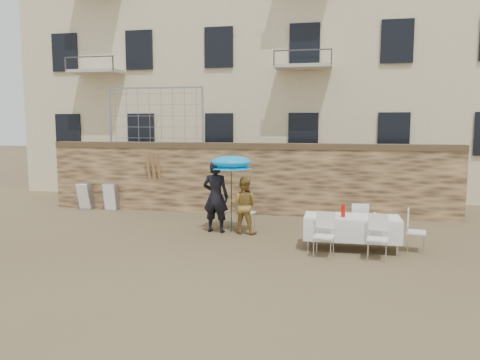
% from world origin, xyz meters
% --- Properties ---
extents(ground, '(80.00, 80.00, 0.00)m').
position_xyz_m(ground, '(0.00, 0.00, 0.00)').
color(ground, brown).
rests_on(ground, ground).
extents(stone_wall, '(13.00, 0.50, 2.20)m').
position_xyz_m(stone_wall, '(0.00, 5.00, 1.10)').
color(stone_wall, olive).
rests_on(stone_wall, ground).
extents(apartment_building, '(20.00, 8.00, 15.00)m').
position_xyz_m(apartment_building, '(0.00, 12.00, 7.50)').
color(apartment_building, beige).
rests_on(apartment_building, ground).
extents(chain_link_fence, '(3.20, 0.06, 1.80)m').
position_xyz_m(chain_link_fence, '(-3.00, 5.00, 3.10)').
color(chain_link_fence, gray).
rests_on(chain_link_fence, stone_wall).
extents(man_suit, '(0.73, 0.51, 1.90)m').
position_xyz_m(man_suit, '(-0.25, 2.20, 0.95)').
color(man_suit, black).
rests_on(man_suit, ground).
extents(woman_dress, '(0.77, 0.63, 1.47)m').
position_xyz_m(woman_dress, '(0.50, 2.20, 0.74)').
color(woman_dress, gold).
rests_on(woman_dress, ground).
extents(umbrella, '(1.10, 1.10, 1.90)m').
position_xyz_m(umbrella, '(0.15, 2.30, 1.79)').
color(umbrella, '#3F3F44').
rests_on(umbrella, ground).
extents(couple_chair_left, '(0.50, 0.50, 0.96)m').
position_xyz_m(couple_chair_left, '(-0.25, 2.75, 0.48)').
color(couple_chair_left, white).
rests_on(couple_chair_left, ground).
extents(couple_chair_right, '(0.63, 0.63, 0.96)m').
position_xyz_m(couple_chair_right, '(0.45, 2.75, 0.48)').
color(couple_chair_right, white).
rests_on(couple_chair_right, ground).
extents(banquet_table, '(2.10, 0.85, 0.78)m').
position_xyz_m(banquet_table, '(3.20, 1.13, 0.73)').
color(banquet_table, white).
rests_on(banquet_table, ground).
extents(soda_bottle, '(0.09, 0.09, 0.26)m').
position_xyz_m(soda_bottle, '(3.00, 0.98, 0.91)').
color(soda_bottle, red).
rests_on(soda_bottle, banquet_table).
extents(table_chair_front_left, '(0.55, 0.55, 0.96)m').
position_xyz_m(table_chair_front_left, '(2.60, 0.38, 0.48)').
color(table_chair_front_left, white).
rests_on(table_chair_front_left, ground).
extents(table_chair_front_right, '(0.53, 0.53, 0.96)m').
position_xyz_m(table_chair_front_right, '(3.70, 0.38, 0.48)').
color(table_chair_front_right, white).
rests_on(table_chair_front_right, ground).
extents(table_chair_back, '(0.50, 0.50, 0.96)m').
position_xyz_m(table_chair_back, '(3.40, 1.93, 0.48)').
color(table_chair_back, white).
rests_on(table_chair_back, ground).
extents(table_chair_side, '(0.55, 0.55, 0.96)m').
position_xyz_m(table_chair_side, '(4.60, 1.23, 0.48)').
color(table_chair_side, white).
rests_on(table_chair_side, ground).
extents(chair_stack_left, '(0.46, 0.47, 0.92)m').
position_xyz_m(chair_stack_left, '(-5.34, 4.69, 0.46)').
color(chair_stack_left, white).
rests_on(chair_stack_left, ground).
extents(chair_stack_right, '(0.46, 0.40, 0.92)m').
position_xyz_m(chair_stack_right, '(-4.44, 4.69, 0.46)').
color(chair_stack_right, white).
rests_on(chair_stack_right, ground).
extents(wood_planks, '(0.70, 0.20, 2.00)m').
position_xyz_m(wood_planks, '(-2.84, 4.76, 1.00)').
color(wood_planks, '#A37749').
rests_on(wood_planks, ground).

